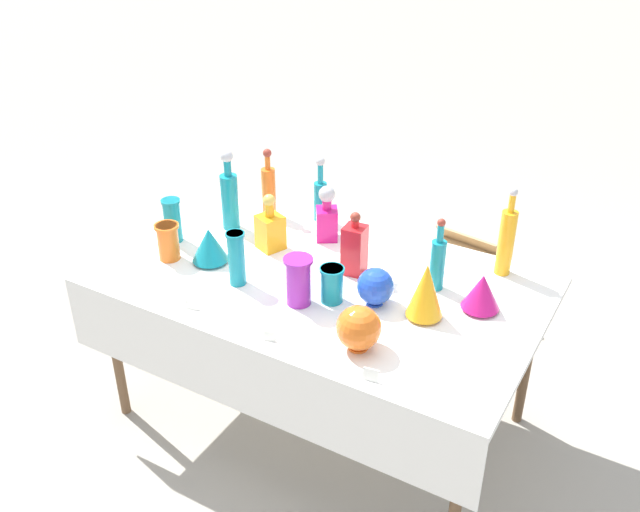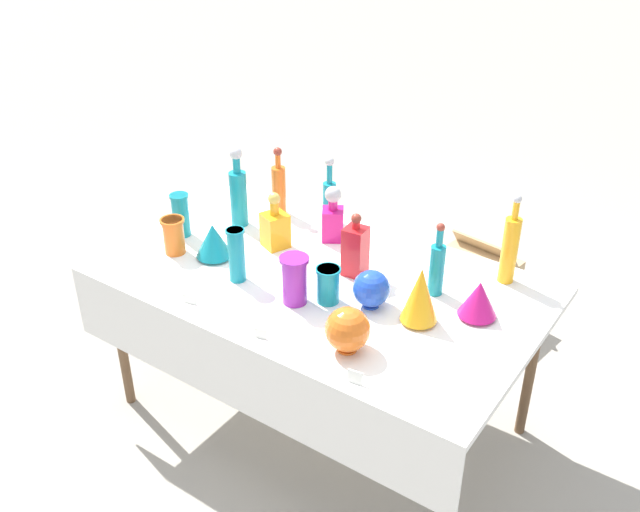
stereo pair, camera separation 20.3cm
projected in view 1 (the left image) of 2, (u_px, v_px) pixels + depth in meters
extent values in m
plane|color=#A0998C|center=(320.00, 415.00, 3.32)|extent=(40.00, 40.00, 0.00)
cube|color=white|center=(320.00, 280.00, 2.94)|extent=(1.80, 1.06, 0.03)
cube|color=white|center=(247.00, 381.00, 2.62)|extent=(1.80, 0.01, 0.33)
cylinder|color=brown|center=(115.00, 349.00, 3.16)|extent=(0.04, 0.04, 0.73)
cylinder|color=brown|center=(458.00, 492.00, 2.46)|extent=(0.04, 0.04, 0.73)
cylinder|color=brown|center=(231.00, 263.00, 3.80)|extent=(0.04, 0.04, 0.73)
cylinder|color=brown|center=(528.00, 357.00, 3.11)|extent=(0.04, 0.04, 0.73)
cylinder|color=teal|center=(437.00, 265.00, 2.81)|extent=(0.06, 0.06, 0.21)
cylinder|color=teal|center=(440.00, 234.00, 2.74)|extent=(0.03, 0.03, 0.07)
sphere|color=maroon|center=(441.00, 223.00, 2.71)|extent=(0.03, 0.03, 0.03)
cylinder|color=orange|center=(269.00, 192.00, 3.37)|extent=(0.07, 0.07, 0.23)
cylinder|color=orange|center=(268.00, 162.00, 3.29)|extent=(0.03, 0.03, 0.07)
sphere|color=maroon|center=(267.00, 153.00, 3.27)|extent=(0.04, 0.04, 0.04)
cylinder|color=teal|center=(320.00, 202.00, 3.33)|extent=(0.06, 0.06, 0.19)
cylinder|color=teal|center=(320.00, 174.00, 3.26)|extent=(0.03, 0.03, 0.10)
sphere|color=#B2B2B7|center=(320.00, 161.00, 3.23)|extent=(0.04, 0.04, 0.04)
cylinder|color=orange|center=(506.00, 243.00, 2.89)|extent=(0.07, 0.07, 0.28)
cylinder|color=orange|center=(512.00, 203.00, 2.80)|extent=(0.03, 0.03, 0.08)
sphere|color=#B2B2B7|center=(514.00, 192.00, 2.78)|extent=(0.03, 0.03, 0.03)
cylinder|color=teal|center=(230.00, 202.00, 3.24)|extent=(0.08, 0.08, 0.26)
cylinder|color=teal|center=(228.00, 168.00, 3.16)|extent=(0.03, 0.03, 0.08)
sphere|color=#B2B2B7|center=(227.00, 156.00, 3.13)|extent=(0.06, 0.06, 0.06)
cube|color=#C61972|center=(327.00, 224.00, 3.18)|extent=(0.13, 0.13, 0.15)
cylinder|color=#C61972|center=(327.00, 204.00, 3.13)|extent=(0.04, 0.04, 0.05)
sphere|color=#B2B2B7|center=(327.00, 194.00, 3.11)|extent=(0.07, 0.07, 0.07)
cube|color=orange|center=(270.00, 232.00, 3.10)|extent=(0.13, 0.13, 0.16)
cylinder|color=orange|center=(269.00, 210.00, 3.05)|extent=(0.04, 0.04, 0.06)
sphere|color=gold|center=(269.00, 200.00, 3.03)|extent=(0.05, 0.05, 0.05)
cube|color=red|center=(354.00, 250.00, 2.91)|extent=(0.10, 0.10, 0.21)
cylinder|color=red|center=(355.00, 224.00, 2.85)|extent=(0.03, 0.03, 0.03)
sphere|color=maroon|center=(355.00, 217.00, 2.84)|extent=(0.04, 0.04, 0.04)
cylinder|color=teal|center=(173.00, 220.00, 3.15)|extent=(0.08, 0.08, 0.20)
cylinder|color=teal|center=(170.00, 201.00, 3.10)|extent=(0.08, 0.08, 0.01)
cylinder|color=teal|center=(332.00, 285.00, 2.75)|extent=(0.09, 0.09, 0.15)
cylinder|color=teal|center=(332.00, 269.00, 2.71)|extent=(0.10, 0.10, 0.01)
cylinder|color=teal|center=(237.00, 259.00, 2.83)|extent=(0.07, 0.07, 0.23)
cylinder|color=teal|center=(235.00, 234.00, 2.78)|extent=(0.08, 0.08, 0.01)
cylinder|color=purple|center=(298.00, 281.00, 2.72)|extent=(0.10, 0.10, 0.20)
cylinder|color=purple|center=(298.00, 260.00, 2.67)|extent=(0.11, 0.11, 0.01)
cylinder|color=orange|center=(168.00, 242.00, 3.02)|extent=(0.09, 0.09, 0.16)
cylinder|color=orange|center=(166.00, 226.00, 2.99)|extent=(0.11, 0.11, 0.01)
cylinder|color=orange|center=(424.00, 315.00, 2.69)|extent=(0.08, 0.08, 0.01)
cone|color=orange|center=(426.00, 290.00, 2.63)|extent=(0.14, 0.14, 0.22)
cylinder|color=#C61972|center=(480.00, 308.00, 2.73)|extent=(0.07, 0.07, 0.01)
cone|color=#C61972|center=(482.00, 291.00, 2.69)|extent=(0.15, 0.15, 0.14)
cylinder|color=teal|center=(211.00, 260.00, 3.04)|extent=(0.08, 0.08, 0.01)
cone|color=teal|center=(209.00, 244.00, 3.00)|extent=(0.16, 0.16, 0.15)
cylinder|color=blue|center=(375.00, 303.00, 2.76)|extent=(0.06, 0.06, 0.01)
sphere|color=blue|center=(375.00, 286.00, 2.73)|extent=(0.14, 0.14, 0.14)
cylinder|color=orange|center=(358.00, 347.00, 2.52)|extent=(0.07, 0.07, 0.01)
sphere|color=orange|center=(359.00, 328.00, 2.48)|extent=(0.16, 0.16, 0.16)
cube|color=white|center=(371.00, 375.00, 2.36)|extent=(0.06, 0.02, 0.04)
cube|color=white|center=(270.00, 336.00, 2.55)|extent=(0.05, 0.03, 0.04)
cube|color=white|center=(193.00, 305.00, 2.73)|extent=(0.07, 0.02, 0.03)
cube|color=tan|center=(457.00, 282.00, 3.98)|extent=(0.46, 0.41, 0.36)
cube|color=tan|center=(467.00, 240.00, 3.95)|extent=(0.38, 0.12, 0.09)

